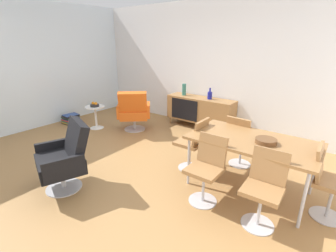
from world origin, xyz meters
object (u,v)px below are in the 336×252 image
at_px(wooden_bowl_on_table, 266,141).
at_px(vase_sculptural_dark, 184,90).
at_px(dining_chair_back_left, 241,139).
at_px(dining_chair_front_right, 264,186).
at_px(dining_table, 252,142).
at_px(armchair_black_shell, 65,157).
at_px(vase_cobalt, 210,95).
at_px(dining_chair_far_end, 329,180).
at_px(dining_chair_front_left, 207,167).
at_px(dining_chair_near_window, 193,142).
at_px(sideboard, 200,110).
at_px(side_table_round, 96,115).
at_px(fruit_bowl, 95,105).
at_px(magazine_stack, 71,119).
at_px(lounge_chair_red, 134,111).

bearing_deg(wooden_bowl_on_table, vase_sculptural_dark, 143.38).
relative_size(dining_chair_back_left, dining_chair_front_right, 1.00).
xyz_separation_m(dining_table, armchair_black_shell, (-2.02, -1.48, -0.23)).
bearing_deg(dining_chair_back_left, vase_cobalt, 134.91).
bearing_deg(dining_chair_far_end, dining_chair_front_left, -155.70).
bearing_deg(dining_chair_near_window, dining_chair_back_left, 46.27).
bearing_deg(vase_sculptural_dark, sideboard, -0.24).
xyz_separation_m(dining_table, side_table_round, (-3.72, 0.29, -0.38)).
distance_m(dining_chair_far_end, fruit_bowl, 4.62).
xyz_separation_m(fruit_bowl, magazine_stack, (-0.82, -0.16, -0.45)).
bearing_deg(dining_chair_front_right, fruit_bowl, 168.20).
distance_m(dining_chair_far_end, dining_chair_near_window, 1.78).
distance_m(dining_table, dining_chair_near_window, 0.92).
height_order(dining_table, dining_chair_front_right, dining_chair_front_right).
height_order(dining_table, armchair_black_shell, armchair_black_shell).
distance_m(armchair_black_shell, fruit_bowl, 2.46).
height_order(dining_chair_near_window, fruit_bowl, dining_chair_near_window).
distance_m(dining_chair_back_left, side_table_round, 3.38).
bearing_deg(side_table_round, lounge_chair_red, 26.81).
height_order(sideboard, dining_chair_near_window, dining_chair_near_window).
relative_size(sideboard, lounge_chair_red, 1.69).
height_order(dining_chair_near_window, lounge_chair_red, lounge_chair_red).
height_order(sideboard, armchair_black_shell, armchair_black_shell).
height_order(dining_chair_far_end, armchair_black_shell, armchair_black_shell).
bearing_deg(vase_sculptural_dark, dining_chair_front_right, -41.92).
distance_m(vase_cobalt, side_table_round, 2.66).
distance_m(dining_chair_far_end, side_table_round, 4.62).
height_order(sideboard, dining_chair_far_end, dining_chair_far_end).
height_order(vase_cobalt, lounge_chair_red, vase_cobalt).
bearing_deg(armchair_black_shell, magazine_stack, 147.50).
xyz_separation_m(dining_chair_near_window, dining_chair_front_left, (0.54, -0.56, 0.00)).
xyz_separation_m(sideboard, vase_sculptural_dark, (-0.46, 0.00, 0.41)).
bearing_deg(vase_sculptural_dark, magazine_stack, -144.09).
relative_size(dining_table, lounge_chair_red, 1.69).
xyz_separation_m(dining_chair_back_left, side_table_round, (-3.37, -0.27, -0.15)).
bearing_deg(dining_table, sideboard, 135.32).
xyz_separation_m(vase_cobalt, dining_table, (1.58, -1.78, -0.11)).
relative_size(lounge_chair_red, magazine_stack, 2.41).
bearing_deg(magazine_stack, vase_cobalt, 29.11).
relative_size(vase_cobalt, fruit_bowl, 1.25).
height_order(dining_chair_front_left, armchair_black_shell, armchair_black_shell).
xyz_separation_m(vase_sculptural_dark, magazine_stack, (-2.28, -1.65, -0.75)).
xyz_separation_m(vase_sculptural_dark, dining_chair_front_left, (1.91, -2.34, -0.38)).
height_order(sideboard, fruit_bowl, sideboard).
bearing_deg(dining_table, dining_chair_far_end, 0.03).
xyz_separation_m(dining_table, wooden_bowl_on_table, (0.17, -0.02, 0.07)).
bearing_deg(dining_chair_front_left, dining_table, 57.93).
distance_m(sideboard, wooden_bowl_on_table, 2.69).
height_order(wooden_bowl_on_table, dining_chair_near_window, dining_chair_near_window).
bearing_deg(dining_chair_far_end, armchair_black_shell, -153.07).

